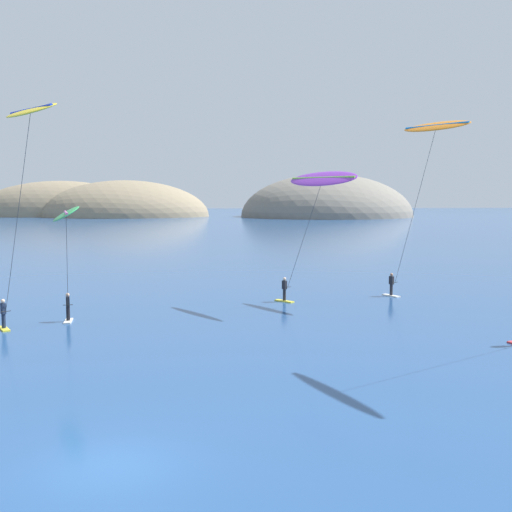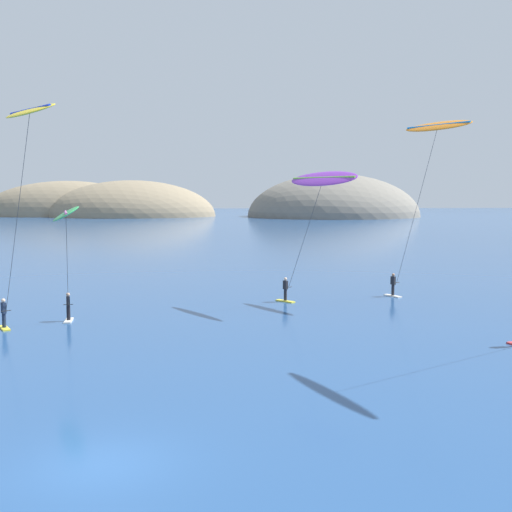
% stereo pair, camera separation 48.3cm
% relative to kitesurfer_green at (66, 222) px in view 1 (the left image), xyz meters
% --- Properties ---
extents(ground_plane, '(600.00, 600.00, 0.00)m').
position_rel_kitesurfer_green_xyz_m(ground_plane, '(5.01, -18.60, -5.96)').
color(ground_plane, navy).
extents(headland_island, '(142.81, 50.20, 27.39)m').
position_rel_kitesurfer_green_xyz_m(headland_island, '(7.80, 172.52, -5.96)').
color(headland_island, '#84755B').
rests_on(headland_island, ground).
extents(kitesurfer_green, '(2.54, 5.33, 6.91)m').
position_rel_kitesurfer_green_xyz_m(kitesurfer_green, '(0.00, 0.00, 0.00)').
color(kitesurfer_green, silver).
rests_on(kitesurfer_green, ground).
extents(kitesurfer_yellow, '(5.39, 6.53, 12.01)m').
position_rel_kitesurfer_green_xyz_m(kitesurfer_yellow, '(-1.05, -3.09, 4.77)').
color(kitesurfer_yellow, yellow).
rests_on(kitesurfer_yellow, ground).
extents(kitesurfer_orange, '(4.49, 6.48, 12.46)m').
position_rel_kitesurfer_green_xyz_m(kitesurfer_orange, '(23.02, 6.92, 5.18)').
color(kitesurfer_orange, silver).
rests_on(kitesurfer_orange, ground).
extents(kitesurfer_purple, '(4.98, 6.71, 9.03)m').
position_rel_kitesurfer_green_xyz_m(kitesurfer_purple, '(15.02, 5.08, 2.04)').
color(kitesurfer_purple, yellow).
rests_on(kitesurfer_purple, ground).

